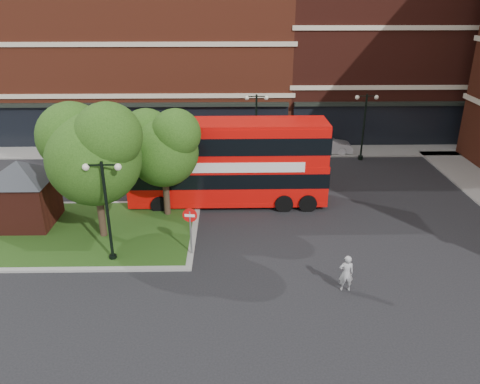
{
  "coord_description": "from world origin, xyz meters",
  "views": [
    {
      "loc": [
        0.19,
        -19.09,
        11.82
      ],
      "look_at": [
        0.61,
        3.72,
        2.0
      ],
      "focal_mm": 35.0,
      "sensor_mm": 36.0,
      "label": 1
    }
  ],
  "objects_px": {
    "bus": "(228,157)",
    "car_white": "(326,145)",
    "woman": "(346,273)",
    "car_silver": "(233,145)"
  },
  "relations": [
    {
      "from": "bus",
      "to": "car_white",
      "type": "bearing_deg",
      "value": 50.08
    },
    {
      "from": "woman",
      "to": "car_silver",
      "type": "bearing_deg",
      "value": -73.85
    },
    {
      "from": "car_white",
      "to": "car_silver",
      "type": "bearing_deg",
      "value": 90.31
    },
    {
      "from": "bus",
      "to": "car_silver",
      "type": "xyz_separation_m",
      "value": [
        0.33,
        9.2,
        -2.18
      ]
    },
    {
      "from": "car_white",
      "to": "woman",
      "type": "bearing_deg",
      "value": 172.34
    },
    {
      "from": "woman",
      "to": "car_white",
      "type": "bearing_deg",
      "value": -96.22
    },
    {
      "from": "bus",
      "to": "car_silver",
      "type": "bearing_deg",
      "value": 87.63
    },
    {
      "from": "woman",
      "to": "car_silver",
      "type": "distance_m",
      "value": 18.97
    },
    {
      "from": "bus",
      "to": "car_silver",
      "type": "distance_m",
      "value": 9.46
    },
    {
      "from": "bus",
      "to": "woman",
      "type": "distance_m",
      "value": 10.67
    }
  ]
}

